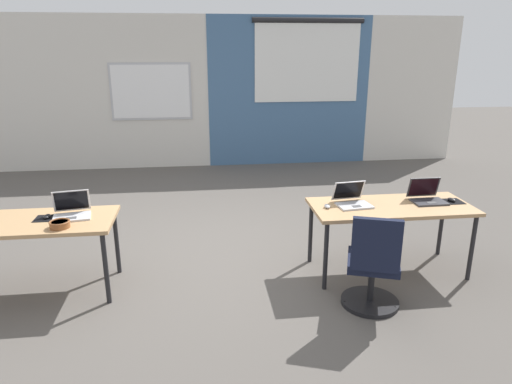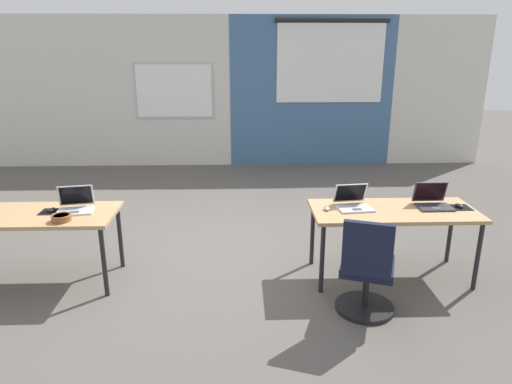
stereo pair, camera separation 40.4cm
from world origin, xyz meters
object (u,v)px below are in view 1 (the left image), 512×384
(laptop_near_right_inner, at_px, (352,200))
(snack_bowl, at_px, (60,224))
(mouse_near_left_inner, at_px, (47,216))
(mouse_near_right_end, at_px, (452,200))
(desk_near_left, at_px, (25,227))
(laptop_near_left_inner, at_px, (72,211))
(chair_near_right_inner, at_px, (373,270))
(laptop_near_right_end, at_px, (427,197))
(mouse_near_right_inner, at_px, (327,206))
(desk_near_right, at_px, (391,211))

(laptop_near_right_inner, bearing_deg, snack_bowl, 178.86)
(mouse_near_left_inner, height_order, snack_bowl, snack_bowl)
(mouse_near_right_end, distance_m, snack_bowl, 3.79)
(laptop_near_right_inner, height_order, snack_bowl, laptop_near_right_inner)
(desk_near_left, bearing_deg, mouse_near_left_inner, 11.70)
(laptop_near_left_inner, relative_size, chair_near_right_inner, 0.41)
(laptop_near_right_end, distance_m, mouse_near_right_inner, 1.07)
(desk_near_left, distance_m, laptop_near_left_inner, 0.43)
(laptop_near_right_end, height_order, mouse_near_right_end, laptop_near_right_end)
(desk_near_right, xyz_separation_m, laptop_near_left_inner, (-3.10, 0.07, 0.11))
(chair_near_right_inner, bearing_deg, laptop_near_right_inner, -73.59)
(mouse_near_left_inner, bearing_deg, laptop_near_right_inner, 0.47)
(snack_bowl, bearing_deg, laptop_near_left_inner, 83.23)
(laptop_near_right_inner, xyz_separation_m, mouse_near_right_inner, (-0.27, -0.06, -0.03))
(desk_near_left, bearing_deg, desk_near_right, 0.00)
(mouse_near_right_end, height_order, laptop_near_left_inner, laptop_near_left_inner)
(mouse_near_left_inner, bearing_deg, desk_near_right, -0.68)
(laptop_near_left_inner, relative_size, laptop_near_right_inner, 1.03)
(desk_near_right, xyz_separation_m, mouse_near_right_end, (0.66, 0.03, 0.08))
(laptop_near_right_end, relative_size, snack_bowl, 1.88)
(desk_near_right, bearing_deg, mouse_near_right_inner, 179.97)
(laptop_near_right_inner, bearing_deg, desk_near_right, -16.12)
(mouse_near_left_inner, distance_m, mouse_near_right_inner, 2.65)
(snack_bowl, bearing_deg, mouse_near_right_end, 3.56)
(laptop_near_right_end, bearing_deg, desk_near_right, -170.99)
(desk_near_right, distance_m, laptop_near_left_inner, 3.10)
(desk_near_left, height_order, chair_near_right_inner, chair_near_right_inner)
(mouse_near_left_inner, relative_size, chair_near_right_inner, 0.11)
(laptop_near_right_inner, relative_size, snack_bowl, 2.06)
(desk_near_right, distance_m, chair_near_right_inner, 0.86)
(chair_near_right_inner, bearing_deg, mouse_near_left_inner, 5.23)
(laptop_near_right_inner, xyz_separation_m, snack_bowl, (-2.74, -0.27, -0.01))
(desk_near_right, distance_m, mouse_near_left_inner, 3.31)
(laptop_near_left_inner, xyz_separation_m, snack_bowl, (-0.03, -0.28, -0.01))
(mouse_near_left_inner, xyz_separation_m, snack_bowl, (0.18, -0.25, 0.01))
(laptop_near_right_end, distance_m, mouse_near_right_end, 0.25)
(laptop_near_right_inner, bearing_deg, laptop_near_left_inner, 172.93)
(laptop_near_right_inner, bearing_deg, mouse_near_right_inner, -173.89)
(desk_near_right, bearing_deg, laptop_near_right_end, 9.79)
(chair_near_right_inner, distance_m, snack_bowl, 2.77)
(desk_near_right, height_order, snack_bowl, snack_bowl)
(laptop_near_right_inner, bearing_deg, laptop_near_right_end, -6.31)
(laptop_near_right_inner, xyz_separation_m, chair_near_right_inner, (-0.04, -0.75, -0.39))
(desk_near_right, bearing_deg, laptop_near_left_inner, 178.64)
(desk_near_left, distance_m, laptop_near_right_end, 3.91)
(laptop_near_left_inner, relative_size, mouse_near_right_inner, 3.61)
(laptop_near_right_end, height_order, mouse_near_left_inner, laptop_near_right_end)
(desk_near_left, xyz_separation_m, mouse_near_left_inner, (0.19, 0.04, 0.08))
(desk_near_right, bearing_deg, mouse_near_left_inner, 179.32)
(laptop_near_right_inner, relative_size, chair_near_right_inner, 0.40)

